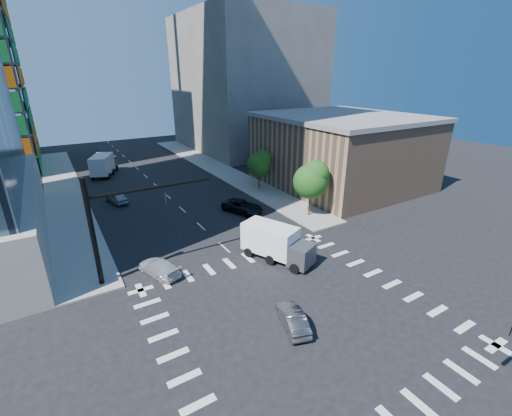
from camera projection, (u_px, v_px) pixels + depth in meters
ground at (298, 315)px, 24.74m from camera, size 160.00×160.00×0.00m
road_markings at (298, 315)px, 24.73m from camera, size 20.00×20.00×0.01m
sidewalk_ne at (217, 168)px, 62.53m from camera, size 5.00×60.00×0.15m
sidewalk_nw at (64, 191)px, 50.43m from camera, size 5.00×60.00×0.15m
commercial_building at (341, 150)px, 52.37m from camera, size 20.50×22.50×10.60m
bg_building_ne at (245, 84)px, 76.36m from camera, size 24.00×30.00×28.00m
signal_mast_nw at (111, 220)px, 27.01m from camera, size 10.20×0.40×9.00m
tree_south at (312, 179)px, 40.18m from camera, size 4.16×4.16×6.82m
tree_north at (260, 163)px, 50.11m from camera, size 3.54×3.52×5.78m
car_nb_far at (242, 206)px, 42.80m from camera, size 4.37×6.02×1.52m
car_sb_near at (159, 267)px, 29.53m from camera, size 3.22×4.91×1.32m
car_sb_mid at (117, 197)px, 45.92m from camera, size 2.69×4.66×1.49m
car_sb_cross at (293, 319)px, 23.37m from camera, size 2.48×4.14×1.29m
box_truck_near at (279, 246)px, 31.50m from camera, size 4.87×6.75×3.26m
box_truck_far at (104, 166)px, 58.38m from camera, size 5.33×7.41×3.57m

